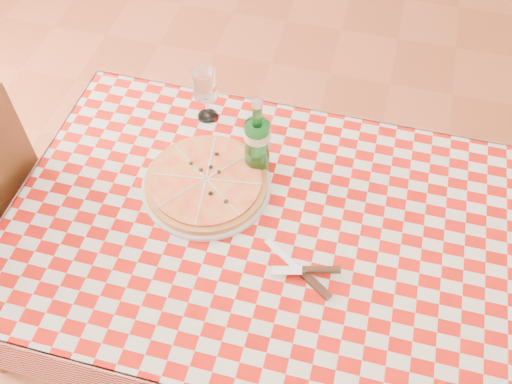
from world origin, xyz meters
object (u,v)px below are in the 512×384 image
at_px(dining_table, 258,246).
at_px(pizza_plate, 206,182).
at_px(water_bottle, 257,137).
at_px(wine_glass, 206,95).

distance_m(dining_table, pizza_plate, 0.22).
relative_size(dining_table, water_bottle, 4.76).
height_order(pizza_plate, wine_glass, wine_glass).
bearing_deg(wine_glass, dining_table, -54.66).
height_order(pizza_plate, water_bottle, water_bottle).
relative_size(dining_table, wine_glass, 6.93).
bearing_deg(water_bottle, pizza_plate, -139.47).
xyz_separation_m(dining_table, pizza_plate, (-0.16, 0.09, 0.12)).
distance_m(pizza_plate, wine_glass, 0.27).
bearing_deg(pizza_plate, wine_glass, 106.94).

